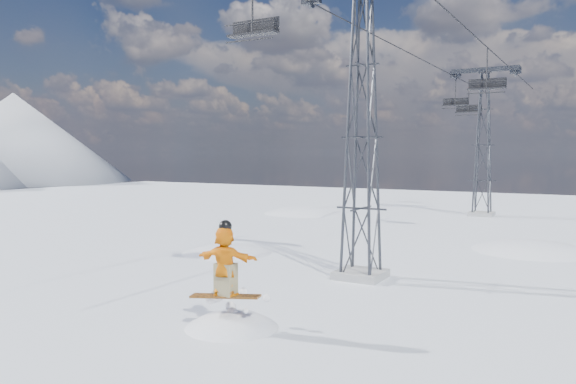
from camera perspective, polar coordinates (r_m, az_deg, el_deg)
name	(u,v)px	position (r m, az deg, el deg)	size (l,w,h in m)	color
ground	(223,332)	(15.95, -6.57, -13.93)	(120.00, 120.00, 0.00)	white
snow_terrain	(356,374)	(39.00, 6.93, -17.84)	(39.00, 37.00, 22.00)	white
lift_tower_near	(362,138)	(21.85, 7.51, 5.45)	(5.20, 1.80, 11.43)	#999999
lift_tower_far	(483,145)	(46.00, 19.21, 4.49)	(5.20, 1.80, 11.43)	#999999
haul_cables	(440,46)	(33.33, 15.21, 14.14)	(4.46, 51.00, 0.06)	black
snowboarder_jump	(232,383)	(16.86, -5.72, -18.71)	(4.40, 4.40, 7.02)	white
lift_chair_near	(253,29)	(19.51, -3.53, 16.23)	(1.83, 0.53, 2.26)	black
lift_chair_mid	(487,85)	(34.42, 19.55, 10.23)	(2.09, 0.60, 2.59)	black
lift_chair_far	(455,102)	(46.71, 16.65, 8.71)	(2.00, 0.57, 2.48)	black
lift_chair_extra	(469,109)	(51.56, 17.88, 7.99)	(2.20, 0.63, 2.73)	black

